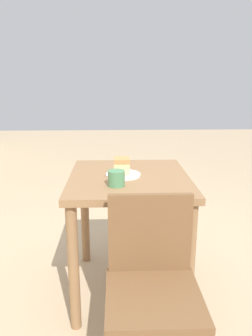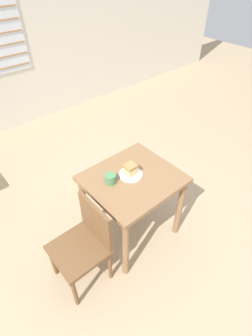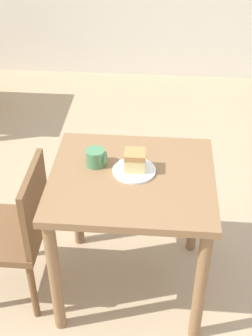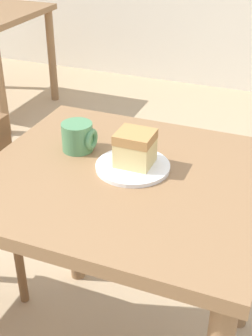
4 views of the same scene
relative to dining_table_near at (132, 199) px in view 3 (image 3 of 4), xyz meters
The scene contains 6 objects.
ground_plane 0.67m from the dining_table_near, 125.36° to the right, with size 14.00×14.00×0.00m, color tan.
dining_table_near is the anchor object (origin of this frame).
chair_near_window 0.64m from the dining_table_near, behind, with size 0.42×0.42×0.83m.
plate 0.15m from the dining_table_near, 77.76° to the left, with size 0.21×0.21×0.01m.
cake_slice 0.21m from the dining_table_near, 76.23° to the left, with size 0.10×0.10×0.10m.
coffee_mug 0.27m from the dining_table_near, 156.90° to the left, with size 0.10×0.09×0.09m.
Camera 3 is at (0.24, -1.62, 2.14)m, focal length 50.00 mm.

